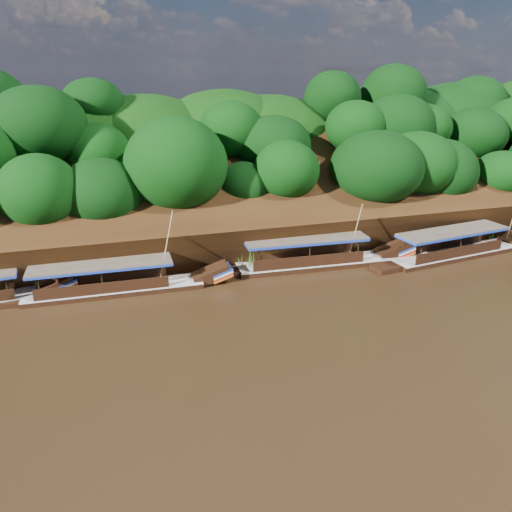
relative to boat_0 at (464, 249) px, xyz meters
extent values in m
plane|color=black|center=(-13.98, -6.81, -0.57)|extent=(160.00, 160.00, 0.00)
cube|color=black|center=(-13.98, 9.19, 2.93)|extent=(120.00, 16.12, 13.64)
cube|color=black|center=(-13.98, 19.19, -0.57)|extent=(120.00, 24.00, 12.00)
ellipsoid|color=#0A3F0E|center=(-19.98, 8.19, 2.93)|extent=(18.00, 8.00, 6.40)
ellipsoid|color=#0A3F0E|center=(-13.98, 16.19, 8.63)|extent=(24.00, 11.00, 8.40)
ellipsoid|color=#0A3F0E|center=(10.02, 7.69, 2.83)|extent=(18.00, 8.00, 6.00)
cube|color=black|center=(-0.79, -0.11, -0.57)|extent=(13.29, 3.98, 0.92)
cube|color=silver|center=(-0.79, -0.11, -0.13)|extent=(13.30, 4.04, 0.10)
cube|color=#4F4438|center=(-1.60, -0.21, 1.90)|extent=(10.52, 3.93, 0.12)
cube|color=#1939A6|center=(-1.60, -0.21, 1.77)|extent=(10.52, 3.93, 0.18)
cube|color=black|center=(-13.61, 1.34, -0.57)|extent=(12.87, 2.95, 0.96)
cube|color=silver|center=(-13.61, 1.34, -0.11)|extent=(12.87, 3.02, 0.11)
cube|color=black|center=(-6.43, 0.99, 0.17)|extent=(3.11, 1.90, 1.80)
cube|color=#1939A6|center=(-5.63, 0.95, 0.49)|extent=(1.66, 1.90, 0.66)
cube|color=#B22813|center=(-5.63, 0.95, 0.13)|extent=(1.66, 1.90, 0.66)
cube|color=#4F4438|center=(-14.41, 1.37, 1.99)|extent=(10.12, 3.17, 0.13)
cube|color=#1939A6|center=(-14.41, 1.37, 1.87)|extent=(10.12, 3.17, 0.19)
cylinder|color=tan|center=(-10.45, 0.54, 2.40)|extent=(0.55, 0.96, 4.91)
cube|color=black|center=(-29.49, 0.80, -0.57)|extent=(12.69, 2.37, 0.86)
cube|color=silver|center=(-29.49, 0.80, -0.16)|extent=(12.69, 2.43, 0.10)
cube|color=black|center=(-22.38, 0.66, 0.10)|extent=(3.00, 1.64, 1.70)
cube|color=#1939A6|center=(-21.59, 0.64, 0.39)|extent=(1.58, 1.68, 0.63)
cube|color=#B22813|center=(-21.59, 0.64, 0.06)|extent=(1.58, 1.68, 0.63)
cube|color=#4F4438|center=(-30.28, 0.82, 1.74)|extent=(9.95, 2.63, 0.11)
cube|color=#1939A6|center=(-30.28, 0.82, 1.62)|extent=(9.95, 2.63, 0.17)
cylinder|color=tan|center=(-25.67, 0.53, 2.62)|extent=(1.41, 0.59, 5.35)
cube|color=black|center=(-33.43, 1.95, 0.08)|extent=(2.70, 1.78, 1.54)
cube|color=#1939A6|center=(-32.76, 2.01, 0.36)|extent=(1.48, 1.71, 0.56)
cube|color=#B22813|center=(-32.76, 2.01, 0.04)|extent=(1.48, 1.71, 0.56)
cone|color=#29721C|center=(-34.38, 2.75, 0.34)|extent=(1.50, 1.50, 1.81)
cone|color=#29721C|center=(-26.55, 2.87, 0.29)|extent=(1.50, 1.50, 1.73)
cone|color=#29721C|center=(-19.02, 2.39, 0.28)|extent=(1.50, 1.50, 1.70)
cone|color=#29721C|center=(-12.10, 3.06, 0.34)|extent=(1.50, 1.50, 1.82)
cone|color=#29721C|center=(-6.87, 2.97, 0.49)|extent=(1.50, 1.50, 2.12)
cone|color=#29721C|center=(-1.44, 2.50, 0.22)|extent=(1.50, 1.50, 1.58)
cone|color=#29721C|center=(5.08, 3.23, 0.46)|extent=(1.50, 1.50, 2.07)
camera|label=1|loc=(-29.30, -33.90, 14.70)|focal=35.00mm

